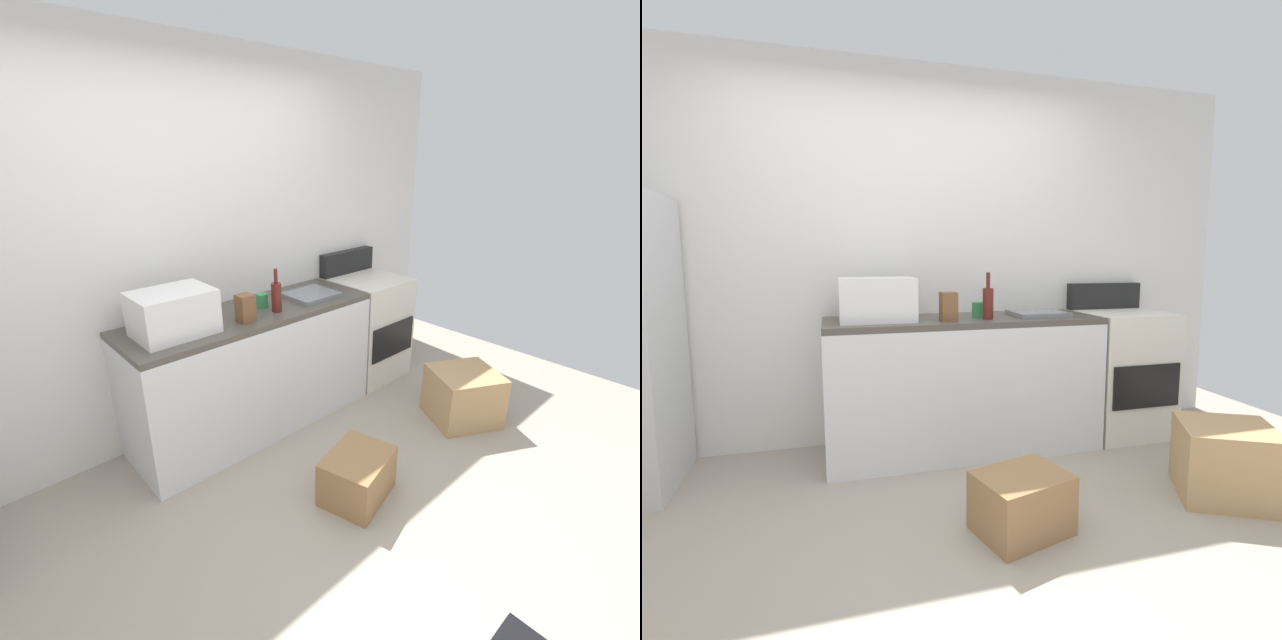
{
  "view_description": "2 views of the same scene",
  "coord_description": "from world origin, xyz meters",
  "views": [
    {
      "loc": [
        -1.31,
        -1.25,
        1.95
      ],
      "look_at": [
        0.53,
        0.75,
        0.9
      ],
      "focal_mm": 24.97,
      "sensor_mm": 36.0,
      "label": 1
    },
    {
      "loc": [
        -0.54,
        -1.76,
        1.28
      ],
      "look_at": [
        0.19,
        0.83,
        0.93
      ],
      "focal_mm": 26.25,
      "sensor_mm": 36.0,
      "label": 2
    }
  ],
  "objects": [
    {
      "name": "knife_block",
      "position": [
        0.16,
        1.06,
        0.99
      ],
      "size": [
        0.1,
        0.1,
        0.18
      ],
      "primitive_type": "cube",
      "color": "brown",
      "rests_on": "kitchen_counter"
    },
    {
      "name": "cardboard_box_large",
      "position": [
        0.29,
        0.16,
        0.14
      ],
      "size": [
        0.48,
        0.42,
        0.28
      ],
      "primitive_type": "cube",
      "rotation": [
        0.0,
        0.0,
        0.27
      ],
      "color": "olive",
      "rests_on": "ground_plane"
    },
    {
      "name": "coffee_mug",
      "position": [
        0.4,
        1.2,
        0.95
      ],
      "size": [
        0.08,
        0.08,
        0.1
      ],
      "primitive_type": "cylinder",
      "color": "#338C4C",
      "rests_on": "kitchen_counter"
    },
    {
      "name": "wine_bottle",
      "position": [
        0.43,
        1.07,
        1.01
      ],
      "size": [
        0.07,
        0.07,
        0.3
      ],
      "color": "#591E19",
      "rests_on": "kitchen_counter"
    },
    {
      "name": "cardboard_box_medium",
      "position": [
        1.48,
        0.17,
        0.2
      ],
      "size": [
        0.62,
        0.6,
        0.4
      ],
      "primitive_type": "cube",
      "rotation": [
        0.0,
        0.0,
        -0.49
      ],
      "color": "tan",
      "rests_on": "ground_plane"
    },
    {
      "name": "stove_oven",
      "position": [
        1.52,
        1.21,
        0.47
      ],
      "size": [
        0.6,
        0.61,
        1.1
      ],
      "color": "silver",
      "rests_on": "ground_plane"
    },
    {
      "name": "sink_basin",
      "position": [
        0.82,
        1.16,
        0.92
      ],
      "size": [
        0.36,
        0.32,
        0.03
      ],
      "primitive_type": "cube",
      "color": "slate",
      "rests_on": "kitchen_counter"
    },
    {
      "name": "wall_back",
      "position": [
        0.0,
        1.55,
        1.3
      ],
      "size": [
        5.0,
        0.1,
        2.6
      ],
      "primitive_type": "cube",
      "color": "silver",
      "rests_on": "ground_plane"
    },
    {
      "name": "microwave",
      "position": [
        -0.27,
        1.17,
        1.04
      ],
      "size": [
        0.46,
        0.34,
        0.27
      ],
      "primitive_type": "cube",
      "color": "white",
      "rests_on": "kitchen_counter"
    },
    {
      "name": "kitchen_counter",
      "position": [
        0.3,
        1.2,
        0.45
      ],
      "size": [
        1.8,
        0.6,
        0.9
      ],
      "color": "silver",
      "rests_on": "ground_plane"
    },
    {
      "name": "ground_plane",
      "position": [
        0.0,
        0.0,
        0.0
      ],
      "size": [
        6.0,
        6.0,
        0.0
      ],
      "primitive_type": "plane",
      "color": "#9E9384"
    }
  ]
}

